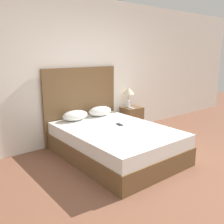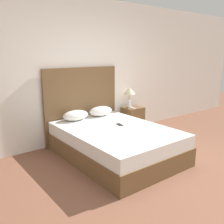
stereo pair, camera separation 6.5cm
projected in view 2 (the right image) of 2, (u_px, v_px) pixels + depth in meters
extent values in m
plane|color=brown|center=(181.00, 185.00, 3.28)|extent=(16.00, 16.00, 0.00)
cube|color=white|center=(84.00, 71.00, 4.79)|extent=(10.00, 0.06, 2.70)
cube|color=brown|center=(116.00, 148.00, 4.14)|extent=(1.48, 2.04, 0.30)
cube|color=white|center=(116.00, 134.00, 4.08)|extent=(1.45, 2.00, 0.20)
cube|color=brown|center=(82.00, 105.00, 4.81)|extent=(1.56, 0.05, 1.43)
ellipsoid|color=white|center=(76.00, 115.00, 4.51)|extent=(0.49, 0.30, 0.18)
ellipsoid|color=white|center=(101.00, 111.00, 4.83)|extent=(0.49, 0.30, 0.18)
cube|color=black|center=(120.00, 125.00, 4.24)|extent=(0.10, 0.16, 0.01)
cube|color=brown|center=(132.00, 120.00, 5.41)|extent=(0.40, 0.36, 0.55)
cylinder|color=tan|center=(129.00, 106.00, 5.38)|extent=(0.12, 0.12, 0.02)
cylinder|color=tan|center=(129.00, 100.00, 5.35)|extent=(0.02, 0.02, 0.26)
cone|color=beige|center=(129.00, 91.00, 5.30)|extent=(0.25, 0.25, 0.14)
cube|color=#B7B7BC|center=(133.00, 108.00, 5.24)|extent=(0.08, 0.15, 0.01)
cylinder|color=silver|center=(129.00, 104.00, 5.27)|extent=(0.06, 0.06, 0.16)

